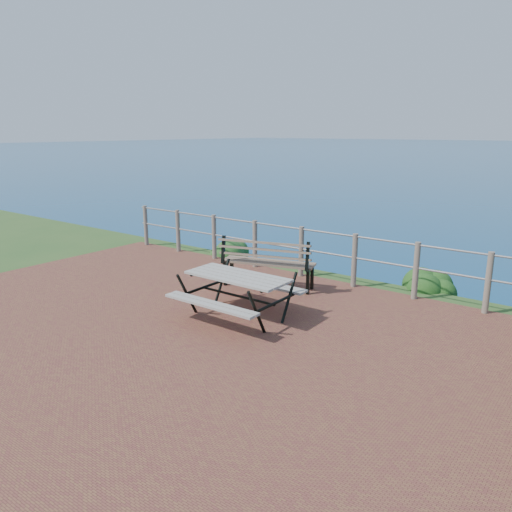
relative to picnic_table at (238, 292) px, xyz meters
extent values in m
cube|color=brown|center=(-0.44, -0.82, -0.44)|extent=(10.00, 7.00, 0.12)
cylinder|color=#6B5B4C|center=(-5.04, 2.53, 0.08)|extent=(0.10, 0.10, 1.00)
cylinder|color=#6B5B4C|center=(-3.89, 2.53, 0.08)|extent=(0.10, 0.10, 1.00)
cylinder|color=#6B5B4C|center=(-2.74, 2.53, 0.08)|extent=(0.10, 0.10, 1.00)
cylinder|color=#6B5B4C|center=(-1.59, 2.53, 0.08)|extent=(0.10, 0.10, 1.00)
cylinder|color=#6B5B4C|center=(-0.44, 2.53, 0.08)|extent=(0.10, 0.10, 1.00)
cylinder|color=#6B5B4C|center=(0.71, 2.53, 0.08)|extent=(0.10, 0.10, 1.00)
cylinder|color=#6B5B4C|center=(1.86, 2.53, 0.08)|extent=(0.10, 0.10, 1.00)
cylinder|color=#6B5B4C|center=(3.01, 2.53, 0.08)|extent=(0.10, 0.10, 1.00)
cylinder|color=slate|center=(-0.44, 2.53, 0.53)|extent=(9.40, 0.04, 0.04)
cylinder|color=slate|center=(-0.44, 2.53, 0.13)|extent=(9.40, 0.04, 0.04)
cube|color=gray|center=(0.00, 0.00, 0.25)|extent=(1.62, 0.68, 0.04)
cube|color=gray|center=(0.00, 0.00, -0.02)|extent=(1.62, 0.24, 0.04)
cube|color=gray|center=(0.00, 0.00, -0.02)|extent=(1.62, 0.24, 0.04)
cylinder|color=black|center=(0.00, 0.00, -0.07)|extent=(1.39, 0.05, 0.04)
cube|color=brown|center=(-0.53, 1.54, 0.05)|extent=(1.76, 0.92, 0.04)
cube|color=brown|center=(-0.53, 1.54, 0.35)|extent=(1.67, 0.64, 0.39)
cube|color=black|center=(-0.53, 1.54, -0.18)|extent=(0.07, 0.08, 0.47)
cube|color=black|center=(-0.53, 1.54, -0.18)|extent=(0.07, 0.08, 0.47)
cube|color=black|center=(-0.53, 1.54, -0.18)|extent=(0.07, 0.08, 0.47)
cube|color=black|center=(-0.53, 1.54, -0.18)|extent=(0.07, 0.08, 0.47)
ellipsoid|color=#1E4C1C|center=(-3.00, 3.30, -0.44)|extent=(0.74, 0.74, 0.47)
ellipsoid|color=#154114|center=(1.82, 3.43, -0.44)|extent=(0.85, 0.85, 0.62)
camera|label=1|loc=(4.62, -5.63, 2.41)|focal=35.00mm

